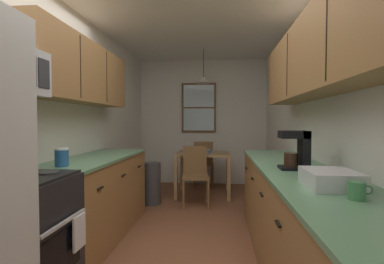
# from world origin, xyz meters

# --- Properties ---
(ground_plane) EXTENTS (12.00, 12.00, 0.00)m
(ground_plane) POSITION_xyz_m (0.00, 1.00, 0.00)
(ground_plane) COLOR brown
(wall_left) EXTENTS (0.10, 9.00, 2.55)m
(wall_left) POSITION_xyz_m (-1.35, 1.00, 1.27)
(wall_left) COLOR white
(wall_left) RESTS_ON ground
(wall_right) EXTENTS (0.10, 9.00, 2.55)m
(wall_right) POSITION_xyz_m (1.35, 1.00, 1.27)
(wall_right) COLOR white
(wall_right) RESTS_ON ground
(wall_back) EXTENTS (4.40, 0.10, 2.55)m
(wall_back) POSITION_xyz_m (0.00, 3.65, 1.27)
(wall_back) COLOR white
(wall_back) RESTS_ON ground
(ceiling_slab) EXTENTS (4.40, 9.00, 0.08)m
(ceiling_slab) POSITION_xyz_m (0.00, 1.00, 2.59)
(ceiling_slab) COLOR white
(stove_range) EXTENTS (0.66, 0.65, 1.10)m
(stove_range) POSITION_xyz_m (-0.99, -0.51, 0.47)
(stove_range) COLOR black
(stove_range) RESTS_ON ground
(counter_left) EXTENTS (0.64, 1.83, 0.90)m
(counter_left) POSITION_xyz_m (-1.00, 0.73, 0.45)
(counter_left) COLOR olive
(counter_left) RESTS_ON ground
(upper_cabinets_left) EXTENTS (0.33, 1.91, 0.65)m
(upper_cabinets_left) POSITION_xyz_m (-1.14, 0.68, 1.81)
(upper_cabinets_left) COLOR olive
(counter_right) EXTENTS (0.64, 3.26, 0.90)m
(counter_right) POSITION_xyz_m (1.00, 0.05, 0.45)
(counter_right) COLOR olive
(counter_right) RESTS_ON ground
(upper_cabinets_right) EXTENTS (0.33, 2.94, 0.63)m
(upper_cabinets_right) POSITION_xyz_m (1.14, -0.00, 1.81)
(upper_cabinets_right) COLOR olive
(dining_table) EXTENTS (0.92, 0.79, 0.74)m
(dining_table) POSITION_xyz_m (0.07, 2.66, 0.62)
(dining_table) COLOR #A87F51
(dining_table) RESTS_ON ground
(dining_chair_near) EXTENTS (0.45, 0.45, 0.90)m
(dining_chair_near) POSITION_xyz_m (-0.02, 2.06, 0.50)
(dining_chair_near) COLOR brown
(dining_chair_near) RESTS_ON ground
(dining_chair_far) EXTENTS (0.43, 0.43, 0.90)m
(dining_chair_far) POSITION_xyz_m (0.04, 3.27, 0.50)
(dining_chair_far) COLOR brown
(dining_chair_far) RESTS_ON ground
(pendant_light) EXTENTS (0.25, 0.25, 0.60)m
(pendant_light) POSITION_xyz_m (0.07, 2.66, 2.01)
(pendant_light) COLOR black
(back_window) EXTENTS (0.71, 0.05, 1.02)m
(back_window) POSITION_xyz_m (-0.08, 3.58, 1.57)
(back_window) COLOR brown
(trash_bin) EXTENTS (0.28, 0.28, 0.64)m
(trash_bin) POSITION_xyz_m (-0.70, 2.05, 0.32)
(trash_bin) COLOR #3F3F42
(trash_bin) RESTS_ON ground
(storage_canister) EXTENTS (0.12, 0.12, 0.16)m
(storage_canister) POSITION_xyz_m (-1.00, 0.06, 0.98)
(storage_canister) COLOR #265999
(storage_canister) RESTS_ON counter_left
(dish_towel) EXTENTS (0.02, 0.16, 0.24)m
(dish_towel) POSITION_xyz_m (-0.64, -0.35, 0.50)
(dish_towel) COLOR white
(coffee_maker) EXTENTS (0.22, 0.18, 0.31)m
(coffee_maker) POSITION_xyz_m (0.98, 0.10, 1.06)
(coffee_maker) COLOR black
(coffee_maker) RESTS_ON counter_right
(mug_by_coffeemaker) EXTENTS (0.12, 0.08, 0.09)m
(mug_by_coffeemaker) POSITION_xyz_m (1.03, -0.79, 0.95)
(mug_by_coffeemaker) COLOR #3F7F4C
(mug_by_coffeemaker) RESTS_ON counter_right
(mug_spare) EXTENTS (0.13, 0.09, 0.09)m
(mug_spare) POSITION_xyz_m (1.04, 0.41, 0.94)
(mug_spare) COLOR #3F7F4C
(mug_spare) RESTS_ON counter_right
(dish_rack) EXTENTS (0.28, 0.34, 0.10)m
(dish_rack) POSITION_xyz_m (1.00, -0.53, 0.95)
(dish_rack) COLOR silver
(dish_rack) RESTS_ON counter_right
(table_serving_bowl) EXTENTS (0.20, 0.20, 0.06)m
(table_serving_bowl) POSITION_xyz_m (0.10, 2.61, 0.77)
(table_serving_bowl) COLOR #4C7299
(table_serving_bowl) RESTS_ON dining_table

